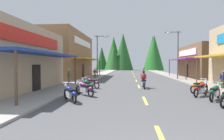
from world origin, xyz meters
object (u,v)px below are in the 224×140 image
(motorcycle_parked_right_1, at_px, (215,92))
(motorcycle_parked_left_1, at_px, (84,89))
(pedestrian_waiting, at_px, (223,79))
(motorcycle_parked_right_3, at_px, (199,86))
(motorcycle_parked_left_0, at_px, (70,93))
(pedestrian_strolling, at_px, (69,76))
(motorcycle_parked_left_2, at_px, (87,85))
(streetlamp_right, at_px, (176,49))
(pedestrian_by_shop, at_px, (95,73))
(rider_cruising_lead, at_px, (144,81))
(streetlamp_left, at_px, (99,51))
(motorcycle_parked_right_2, at_px, (201,89))
(motorcycle_parked_left_3, at_px, (91,83))

(motorcycle_parked_right_1, bearing_deg, motorcycle_parked_left_1, 123.43)
(pedestrian_waiting, bearing_deg, motorcycle_parked_right_3, -56.09)
(motorcycle_parked_left_0, xyz_separation_m, pedestrian_strolling, (-2.60, 7.31, 0.50))
(motorcycle_parked_left_2, xyz_separation_m, pedestrian_waiting, (11.12, 1.73, 0.42))
(streetlamp_right, relative_size, pedestrian_waiting, 4.14)
(pedestrian_by_shop, bearing_deg, motorcycle_parked_right_3, -149.11)
(motorcycle_parked_left_2, relative_size, pedestrian_strolling, 1.02)
(motorcycle_parked_right_3, bearing_deg, rider_cruising_lead, 115.57)
(streetlamp_left, height_order, motorcycle_parked_right_2, streetlamp_left)
(streetlamp_left, distance_m, motorcycle_parked_left_0, 16.85)
(streetlamp_right, relative_size, motorcycle_parked_right_1, 3.76)
(streetlamp_right, bearing_deg, rider_cruising_lead, -119.22)
(motorcycle_parked_left_0, xyz_separation_m, pedestrian_by_shop, (-1.63, 15.90, 0.39))
(streetlamp_right, relative_size, rider_cruising_lead, 3.07)
(streetlamp_left, distance_m, motorcycle_parked_left_3, 11.41)
(motorcycle_parked_right_3, height_order, pedestrian_waiting, pedestrian_waiting)
(motorcycle_parked_right_1, distance_m, motorcycle_parked_left_2, 8.86)
(motorcycle_parked_right_2, xyz_separation_m, motorcycle_parked_left_0, (-8.14, -2.53, 0.00))
(motorcycle_parked_right_1, xyz_separation_m, rider_cruising_lead, (-3.80, 4.90, 0.17))
(motorcycle_parked_left_2, bearing_deg, pedestrian_waiting, -119.93)
(motorcycle_parked_left_0, relative_size, pedestrian_strolling, 1.05)
(streetlamp_right, height_order, motorcycle_parked_left_2, streetlamp_right)
(streetlamp_right, relative_size, pedestrian_strolling, 3.85)
(rider_cruising_lead, bearing_deg, motorcycle_parked_left_1, 134.75)
(motorcycle_parked_right_1, relative_size, motorcycle_parked_left_1, 1.06)
(streetlamp_right, distance_m, motorcycle_parked_left_0, 18.27)
(motorcycle_parked_right_1, distance_m, pedestrian_waiting, 5.28)
(motorcycle_parked_left_3, xyz_separation_m, pedestrian_waiting, (11.15, 0.09, 0.42))
(motorcycle_parked_right_2, relative_size, pedestrian_by_shop, 1.06)
(motorcycle_parked_left_3, bearing_deg, pedestrian_by_shop, -45.22)
(motorcycle_parked_left_0, xyz_separation_m, rider_cruising_lead, (4.65, 6.14, 0.17))
(pedestrian_waiting, bearing_deg, streetlamp_right, -170.79)
(motorcycle_parked_left_0, bearing_deg, motorcycle_parked_left_3, -36.41)
(streetlamp_left, height_order, motorcycle_parked_left_2, streetlamp_left)
(motorcycle_parked_right_1, xyz_separation_m, pedestrian_strolling, (-11.04, 6.07, 0.50))
(motorcycle_parked_left_2, distance_m, pedestrian_by_shop, 12.01)
(streetlamp_left, xyz_separation_m, motorcycle_parked_right_1, (9.49, -15.18, -3.66))
(motorcycle_parked_right_1, relative_size, motorcycle_parked_right_3, 0.98)
(motorcycle_parked_right_3, bearing_deg, motorcycle_parked_right_1, -129.39)
(motorcycle_parked_left_1, bearing_deg, motorcycle_parked_left_2, -38.45)
(motorcycle_parked_right_3, height_order, motorcycle_parked_left_3, same)
(motorcycle_parked_left_1, distance_m, pedestrian_strolling, 6.17)
(streetlamp_right, relative_size, motorcycle_parked_left_3, 3.65)
(motorcycle_parked_right_1, height_order, rider_cruising_lead, rider_cruising_lead)
(streetlamp_left, xyz_separation_m, motorcycle_parked_right_3, (9.65, -12.39, -3.66))
(motorcycle_parked_left_0, height_order, pedestrian_by_shop, pedestrian_by_shop)
(streetlamp_left, height_order, motorcycle_parked_left_1, streetlamp_left)
(pedestrian_by_shop, distance_m, pedestrian_strolling, 8.64)
(motorcycle_parked_right_2, bearing_deg, pedestrian_strolling, 109.61)
(motorcycle_parked_right_1, xyz_separation_m, pedestrian_waiting, (2.71, 4.51, 0.42))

